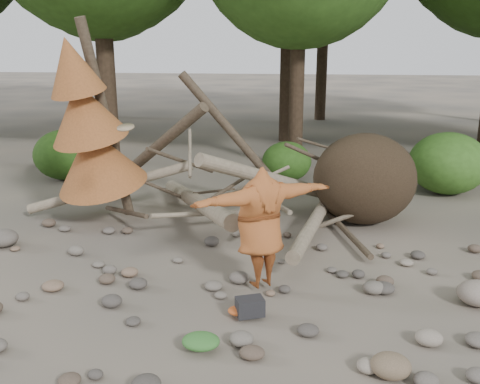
# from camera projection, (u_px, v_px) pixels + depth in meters

# --- Properties ---
(ground) EXTENTS (120.00, 120.00, 0.00)m
(ground) POSITION_uv_depth(u_px,v_px,m) (212.00, 309.00, 7.97)
(ground) COLOR #514C44
(ground) RESTS_ON ground
(deadfall_pile) EXTENTS (8.55, 5.24, 3.30)m
(deadfall_pile) POSITION_uv_depth(u_px,v_px,m) (337.00, 181.00, 11.52)
(deadfall_pile) COLOR #332619
(deadfall_pile) RESTS_ON ground
(dead_conifer) EXTENTS (2.06, 2.16, 4.35)m
(dead_conifer) POSITION_uv_depth(u_px,v_px,m) (89.00, 129.00, 10.98)
(dead_conifer) COLOR #4C3F30
(dead_conifer) RESTS_ON ground
(bush_left) EXTENTS (1.80, 1.80, 1.44)m
(bush_left) POSITION_uv_depth(u_px,v_px,m) (66.00, 155.00, 15.30)
(bush_left) COLOR #244813
(bush_left) RESTS_ON ground
(bush_mid) EXTENTS (1.40, 1.40, 1.12)m
(bush_mid) POSITION_uv_depth(u_px,v_px,m) (287.00, 161.00, 15.17)
(bush_mid) COLOR #2F5B1A
(bush_mid) RESTS_ON ground
(bush_right) EXTENTS (2.00, 2.00, 1.60)m
(bush_right) POSITION_uv_depth(u_px,v_px,m) (448.00, 163.00, 13.85)
(bush_right) COLOR #3A6C21
(bush_right) RESTS_ON ground
(frisbee_thrower) EXTENTS (3.56, 1.86, 2.51)m
(frisbee_thrower) POSITION_uv_depth(u_px,v_px,m) (260.00, 227.00, 8.33)
(frisbee_thrower) COLOR #9C4F23
(frisbee_thrower) RESTS_ON ground
(backpack) EXTENTS (0.46, 0.38, 0.26)m
(backpack) POSITION_uv_depth(u_px,v_px,m) (250.00, 310.00, 7.65)
(backpack) COLOR black
(backpack) RESTS_ON ground
(cloth_green) EXTENTS (0.49, 0.41, 0.18)m
(cloth_green) POSITION_uv_depth(u_px,v_px,m) (201.00, 345.00, 6.85)
(cloth_green) COLOR #326A2A
(cloth_green) RESTS_ON ground
(cloth_orange) EXTENTS (0.32, 0.26, 0.12)m
(cloth_orange) POSITION_uv_depth(u_px,v_px,m) (239.00, 314.00, 7.70)
(cloth_orange) COLOR #BE5120
(cloth_orange) RESTS_ON ground
(boulder_front_right) EXTENTS (0.48, 0.43, 0.29)m
(boulder_front_right) POSITION_uv_depth(u_px,v_px,m) (391.00, 366.00, 6.32)
(boulder_front_right) COLOR brown
(boulder_front_right) RESTS_ON ground
(boulder_mid_right) EXTENTS (0.62, 0.56, 0.37)m
(boulder_mid_right) POSITION_uv_depth(u_px,v_px,m) (478.00, 293.00, 8.05)
(boulder_mid_right) COLOR gray
(boulder_mid_right) RESTS_ON ground
(boulder_mid_left) EXTENTS (0.58, 0.52, 0.35)m
(boulder_mid_left) POSITION_uv_depth(u_px,v_px,m) (3.00, 238.00, 10.35)
(boulder_mid_left) COLOR #5E564F
(boulder_mid_left) RESTS_ON ground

